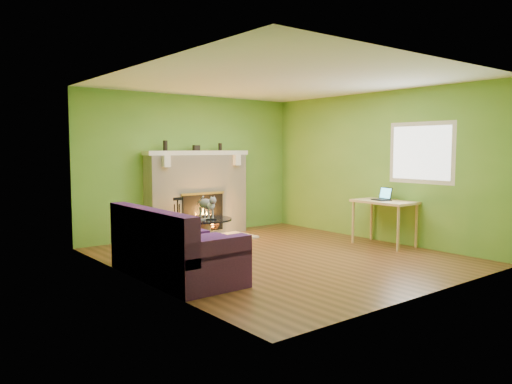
# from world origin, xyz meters

# --- Properties ---
(floor) EXTENTS (5.00, 5.00, 0.00)m
(floor) POSITION_xyz_m (0.00, 0.00, 0.00)
(floor) COLOR #552F18
(floor) RESTS_ON ground
(ceiling) EXTENTS (5.00, 5.00, 0.00)m
(ceiling) POSITION_xyz_m (0.00, 0.00, 2.60)
(ceiling) COLOR white
(ceiling) RESTS_ON wall_back
(wall_back) EXTENTS (5.00, 0.00, 5.00)m
(wall_back) POSITION_xyz_m (0.00, 2.50, 1.30)
(wall_back) COLOR #5A912F
(wall_back) RESTS_ON floor
(wall_front) EXTENTS (5.00, 0.00, 5.00)m
(wall_front) POSITION_xyz_m (0.00, -2.50, 1.30)
(wall_front) COLOR #5A912F
(wall_front) RESTS_ON floor
(wall_left) EXTENTS (0.00, 5.00, 5.00)m
(wall_left) POSITION_xyz_m (-2.25, 0.00, 1.30)
(wall_left) COLOR #5A912F
(wall_left) RESTS_ON floor
(wall_right) EXTENTS (0.00, 5.00, 5.00)m
(wall_right) POSITION_xyz_m (2.25, 0.00, 1.30)
(wall_right) COLOR #5A912F
(wall_right) RESTS_ON floor
(window_frame) EXTENTS (0.00, 1.20, 1.20)m
(window_frame) POSITION_xyz_m (2.24, -0.90, 1.55)
(window_frame) COLOR silver
(window_frame) RESTS_ON wall_right
(window_pane) EXTENTS (0.00, 1.06, 1.06)m
(window_pane) POSITION_xyz_m (2.23, -0.90, 1.55)
(window_pane) COLOR white
(window_pane) RESTS_ON wall_right
(fireplace) EXTENTS (2.10, 0.46, 1.58)m
(fireplace) POSITION_xyz_m (0.00, 2.32, 0.77)
(fireplace) COLOR beige
(fireplace) RESTS_ON floor
(hearth) EXTENTS (1.50, 0.75, 0.03)m
(hearth) POSITION_xyz_m (0.00, 1.80, 0.01)
(hearth) COLOR beige
(hearth) RESTS_ON floor
(mantel) EXTENTS (2.10, 0.28, 0.08)m
(mantel) POSITION_xyz_m (0.00, 2.30, 1.54)
(mantel) COLOR white
(mantel) RESTS_ON fireplace
(sofa) EXTENTS (0.90, 1.98, 0.89)m
(sofa) POSITION_xyz_m (-1.86, -0.07, 0.34)
(sofa) COLOR #3F1758
(sofa) RESTS_ON floor
(coffee_table) EXTENTS (0.89, 0.89, 0.50)m
(coffee_table) POSITION_xyz_m (-0.61, 1.14, 0.29)
(coffee_table) COLOR tan
(coffee_table) RESTS_ON floor
(desk) EXTENTS (0.59, 1.02, 0.75)m
(desk) POSITION_xyz_m (1.95, -0.42, 0.66)
(desk) COLOR tan
(desk) RESTS_ON floor
(cat) EXTENTS (0.28, 0.61, 0.37)m
(cat) POSITION_xyz_m (-0.53, 1.19, 0.69)
(cat) COLOR slate
(cat) RESTS_ON coffee_table
(remote_silver) EXTENTS (0.17, 0.07, 0.02)m
(remote_silver) POSITION_xyz_m (-0.71, 1.02, 0.51)
(remote_silver) COLOR gray
(remote_silver) RESTS_ON coffee_table
(remote_black) EXTENTS (0.16, 0.11, 0.02)m
(remote_black) POSITION_xyz_m (-0.59, 0.96, 0.51)
(remote_black) COLOR black
(remote_black) RESTS_ON coffee_table
(laptop) EXTENTS (0.31, 0.34, 0.22)m
(laptop) POSITION_xyz_m (1.93, -0.37, 0.86)
(laptop) COLOR black
(laptop) RESTS_ON desk
(fire_tools) EXTENTS (0.20, 0.20, 0.76)m
(fire_tools) POSITION_xyz_m (-0.63, 1.95, 0.41)
(fire_tools) COLOR black
(fire_tools) RESTS_ON hearth
(mantel_vase_left) EXTENTS (0.08, 0.08, 0.18)m
(mantel_vase_left) POSITION_xyz_m (-0.65, 2.33, 1.67)
(mantel_vase_left) COLOR black
(mantel_vase_left) RESTS_ON mantel
(mantel_vase_right) EXTENTS (0.07, 0.07, 0.14)m
(mantel_vase_right) POSITION_xyz_m (0.52, 2.33, 1.65)
(mantel_vase_right) COLOR black
(mantel_vase_right) RESTS_ON mantel
(mantel_box) EXTENTS (0.12, 0.08, 0.10)m
(mantel_box) POSITION_xyz_m (-0.01, 2.33, 1.63)
(mantel_box) COLOR black
(mantel_box) RESTS_ON mantel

